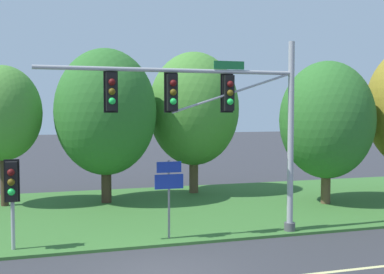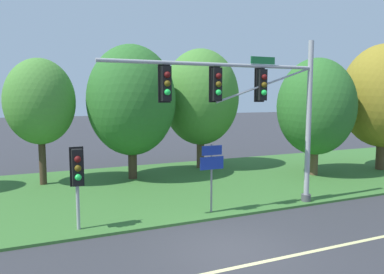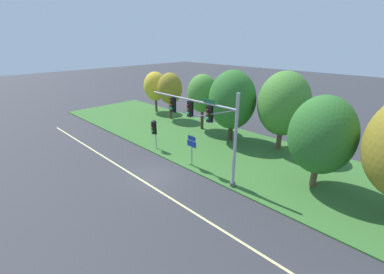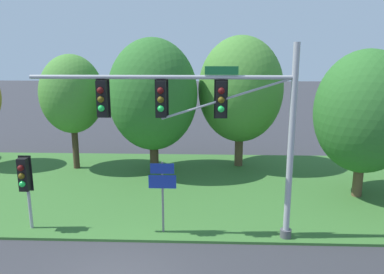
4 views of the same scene
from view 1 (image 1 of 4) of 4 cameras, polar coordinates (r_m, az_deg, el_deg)
ground_plane at (r=13.69m, az=-3.65°, el=-15.90°), size 160.00×160.00×0.00m
grass_verge at (r=21.52m, az=-8.70°, el=-8.73°), size 48.00×11.50×0.10m
traffic_signal_mast at (r=16.48m, az=2.97°, el=3.34°), size 9.02×0.49×6.83m
pedestrian_signal_near_kerb at (r=15.94m, az=-20.58°, el=-5.47°), size 0.46×0.55×2.85m
route_sign_post at (r=16.47m, az=-2.74°, el=-5.77°), size 1.00×0.08×2.68m
tree_behind_signpost at (r=23.51m, az=-21.51°, el=2.62°), size 3.48×3.48×6.43m
tree_mid_verge at (r=23.04m, az=-10.20°, el=2.91°), size 4.77×4.77×7.29m
tree_tall_centre at (r=25.43m, az=0.21°, el=3.34°), size 4.77×4.77×7.45m
tree_right_far at (r=23.32m, az=15.67°, el=1.94°), size 4.39×4.39×6.68m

